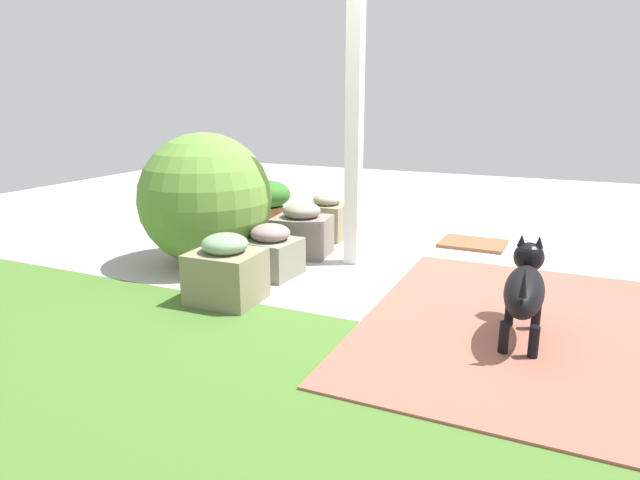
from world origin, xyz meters
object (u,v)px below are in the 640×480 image
at_px(stone_planter_far, 226,271).
at_px(round_shrub, 205,199).
at_px(stone_planter_near, 302,231).
at_px(stone_planter_mid, 271,252).
at_px(doormat, 473,243).
at_px(dog, 525,287).
at_px(stone_planter_nearest, 327,218).
at_px(porch_pillar, 355,118).
at_px(terracotta_pot_broad, 268,201).

distance_m(stone_planter_far, round_shrub, 0.99).
bearing_deg(stone_planter_near, round_shrub, 41.86).
relative_size(stone_planter_mid, round_shrub, 0.41).
bearing_deg(stone_planter_mid, stone_planter_near, -87.18).
xyz_separation_m(stone_planter_near, doormat, (-1.31, -0.94, -0.20)).
bearing_deg(stone_planter_far, dog, -174.29).
height_order(stone_planter_near, stone_planter_mid, stone_planter_near).
xyz_separation_m(stone_planter_far, doormat, (-1.28, -2.17, -0.20)).
distance_m(stone_planter_nearest, dog, 2.54).
height_order(porch_pillar, dog, porch_pillar).
distance_m(porch_pillar, round_shrub, 1.36).
bearing_deg(terracotta_pot_broad, round_shrub, 95.24).
bearing_deg(stone_planter_mid, terracotta_pot_broad, -59.72).
xyz_separation_m(stone_planter_nearest, stone_planter_mid, (-0.06, 1.22, -0.02)).
relative_size(stone_planter_near, dog, 0.65).
bearing_deg(stone_planter_far, stone_planter_nearest, -87.91).
bearing_deg(terracotta_pot_broad, stone_planter_near, 136.91).
distance_m(dog, doormat, 2.09).
height_order(stone_planter_mid, dog, dog).
bearing_deg(terracotta_pot_broad, doormat, -172.37).
bearing_deg(dog, stone_planter_near, -28.71).
bearing_deg(stone_planter_near, doormat, -144.42).
height_order(stone_planter_near, dog, dog).
height_order(round_shrub, doormat, round_shrub).
xyz_separation_m(stone_planter_mid, terracotta_pot_broad, (0.74, -1.28, 0.12)).
bearing_deg(stone_planter_near, terracotta_pot_broad, -43.09).
relative_size(stone_planter_nearest, terracotta_pot_broad, 0.86).
height_order(terracotta_pot_broad, doormat, terracotta_pot_broad).
distance_m(porch_pillar, stone_planter_mid, 1.23).
distance_m(porch_pillar, terracotta_pot_broad, 1.65).
bearing_deg(dog, round_shrub, -11.28).
relative_size(stone_planter_nearest, dog, 0.56).
relative_size(porch_pillar, stone_planter_near, 4.61).
xyz_separation_m(round_shrub, doormat, (-1.92, -1.48, -0.52)).
distance_m(round_shrub, doormat, 2.48).
height_order(stone_planter_near, doormat, stone_planter_near).
height_order(stone_planter_far, doormat, stone_planter_far).
height_order(stone_planter_far, round_shrub, round_shrub).
distance_m(terracotta_pot_broad, dog, 3.12).
xyz_separation_m(stone_planter_near, stone_planter_mid, (-0.03, 0.61, -0.03)).
height_order(terracotta_pot_broad, dog, dog).
xyz_separation_m(porch_pillar, stone_planter_nearest, (0.52, -0.66, -0.98)).
relative_size(stone_planter_mid, terracotta_pot_broad, 0.84).
xyz_separation_m(stone_planter_far, terracotta_pot_broad, (0.75, -1.90, 0.09)).
distance_m(stone_planter_far, doormat, 2.52).
height_order(stone_planter_far, dog, dog).
bearing_deg(porch_pillar, terracotta_pot_broad, -30.65).
bearing_deg(stone_planter_nearest, dog, 139.45).
height_order(stone_planter_nearest, stone_planter_near, stone_planter_near).
bearing_deg(terracotta_pot_broad, stone_planter_mid, 120.28).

